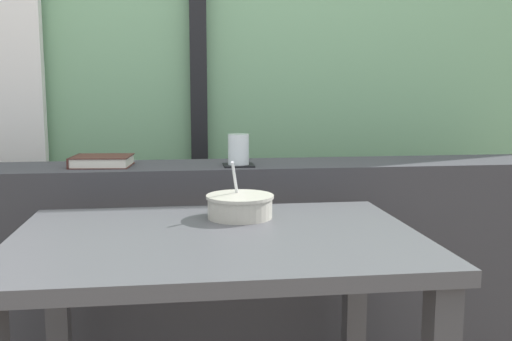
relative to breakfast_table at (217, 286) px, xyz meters
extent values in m
cube|color=#7AAD7F|center=(0.00, 1.23, 0.80)|extent=(4.80, 0.08, 2.80)
cube|color=black|center=(0.00, 1.16, 0.70)|extent=(0.07, 0.05, 2.60)
cube|color=#38383D|center=(0.00, 0.61, -0.19)|extent=(2.80, 0.29, 0.82)
cube|color=#414145|center=(0.44, 0.29, -0.26)|extent=(0.06, 0.06, 0.70)
cube|color=#4C4C51|center=(0.00, 0.00, 0.11)|extent=(0.97, 0.69, 0.03)
cube|color=black|center=(0.11, 0.55, 0.22)|extent=(0.10, 0.10, 0.00)
cylinder|color=white|center=(0.11, 0.55, 0.27)|extent=(0.07, 0.07, 0.10)
cylinder|color=#BC3D51|center=(0.11, 0.55, 0.26)|extent=(0.06, 0.06, 0.07)
cube|color=#47231E|center=(-0.34, 0.61, 0.22)|extent=(0.20, 0.17, 0.00)
cube|color=silver|center=(-0.34, 0.61, 0.23)|extent=(0.19, 0.16, 0.03)
cube|color=#47231E|center=(-0.34, 0.61, 0.25)|extent=(0.20, 0.17, 0.00)
cube|color=#47231E|center=(-0.43, 0.62, 0.23)|extent=(0.02, 0.15, 0.03)
cylinder|color=#BCB7A8|center=(0.07, 0.17, 0.16)|extent=(0.17, 0.17, 0.06)
cylinder|color=#BCB7A8|center=(0.07, 0.17, 0.19)|extent=(0.18, 0.18, 0.01)
cylinder|color=brown|center=(0.07, 0.17, 0.15)|extent=(0.15, 0.15, 0.04)
cylinder|color=silver|center=(0.07, 0.20, 0.21)|extent=(0.04, 0.10, 0.15)
ellipsoid|color=silver|center=(0.07, 0.22, 0.16)|extent=(0.03, 0.05, 0.01)
camera|label=1|loc=(-0.08, -1.35, 0.48)|focal=40.91mm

